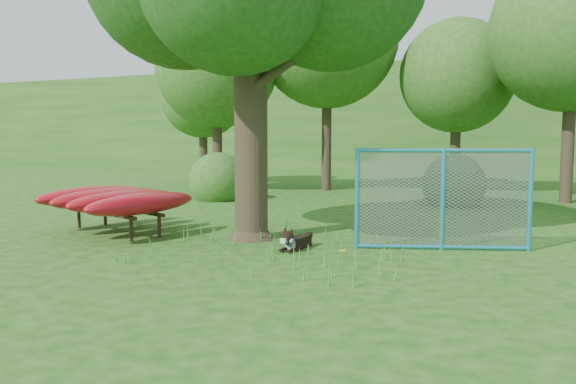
% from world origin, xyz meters
% --- Properties ---
extents(ground, '(80.00, 80.00, 0.00)m').
position_xyz_m(ground, '(0.00, 0.00, 0.00)').
color(ground, '#19490E').
rests_on(ground, ground).
extents(wooden_post, '(0.36, 0.17, 1.32)m').
position_xyz_m(wooden_post, '(-0.98, 1.97, 0.70)').
color(wooden_post, '#726355').
rests_on(wooden_post, ground).
extents(kayak_rack, '(3.16, 3.41, 0.90)m').
position_xyz_m(kayak_rack, '(-3.69, 1.31, 0.69)').
color(kayak_rack, black).
rests_on(kayak_rack, ground).
extents(husky_dog, '(0.30, 0.97, 0.43)m').
position_xyz_m(husky_dog, '(0.36, 1.14, 0.15)').
color(husky_dog, black).
rests_on(husky_dog, ground).
extents(fence_section, '(2.88, 1.08, 2.94)m').
position_xyz_m(fence_section, '(2.69, 2.17, 0.89)').
color(fence_section, '#2894BB').
rests_on(fence_section, ground).
extents(wildflower_clump, '(0.10, 0.09, 0.21)m').
position_xyz_m(wildflower_clump, '(1.43, 0.51, 0.17)').
color(wildflower_clump, '#4B9631').
rests_on(wildflower_clump, ground).
extents(bg_tree_a, '(4.40, 4.40, 6.70)m').
position_xyz_m(bg_tree_a, '(-6.50, 10.00, 4.48)').
color(bg_tree_a, '#31271B').
rests_on(bg_tree_a, ground).
extents(bg_tree_b, '(5.20, 5.20, 8.22)m').
position_xyz_m(bg_tree_b, '(-3.00, 12.00, 5.61)').
color(bg_tree_b, '#31271B').
rests_on(bg_tree_b, ground).
extents(bg_tree_c, '(4.00, 4.00, 6.12)m').
position_xyz_m(bg_tree_c, '(1.50, 13.00, 4.11)').
color(bg_tree_c, '#31271B').
rests_on(bg_tree_c, ground).
extents(bg_tree_d, '(4.80, 4.80, 7.50)m').
position_xyz_m(bg_tree_d, '(5.00, 11.00, 5.08)').
color(bg_tree_d, '#31271B').
rests_on(bg_tree_d, ground).
extents(bg_tree_f, '(3.60, 3.60, 5.55)m').
position_xyz_m(bg_tree_f, '(-9.00, 13.00, 3.73)').
color(bg_tree_f, '#31271B').
rests_on(bg_tree_f, ground).
extents(shrub_left, '(1.80, 1.80, 1.80)m').
position_xyz_m(shrub_left, '(-5.00, 7.50, 0.00)').
color(shrub_left, '#2C5E1E').
rests_on(shrub_left, ground).
extents(shrub_mid, '(1.80, 1.80, 1.80)m').
position_xyz_m(shrub_mid, '(2.00, 9.00, 0.00)').
color(shrub_mid, '#2C5E1E').
rests_on(shrub_mid, ground).
extents(wooded_hillside, '(80.00, 12.00, 6.00)m').
position_xyz_m(wooded_hillside, '(0.00, 28.00, 3.00)').
color(wooded_hillside, '#2C5E1E').
rests_on(wooded_hillside, ground).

